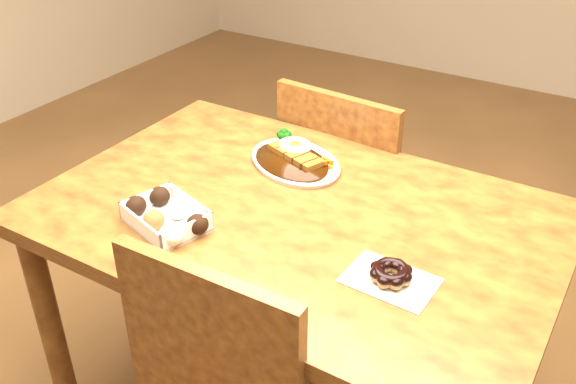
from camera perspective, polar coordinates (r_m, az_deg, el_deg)
The scene contains 5 objects.
table at distance 1.55m, azimuth 0.62°, elevation -4.72°, with size 1.20×0.80×0.75m.
chair_far at distance 2.08m, azimuth 5.84°, elevation -0.34°, with size 0.45×0.45×0.87m.
katsu_curry_plate at distance 1.69m, azimuth 0.64°, elevation 2.98°, with size 0.33×0.29×0.06m.
donut_box at distance 1.46m, azimuth -10.78°, elevation -2.08°, with size 0.22×0.18×0.05m.
pon_de_ring at distance 1.29m, azimuth 9.13°, elevation -7.18°, with size 0.18×0.13×0.03m.
Camera 1 is at (0.64, -1.08, 1.56)m, focal length 40.00 mm.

